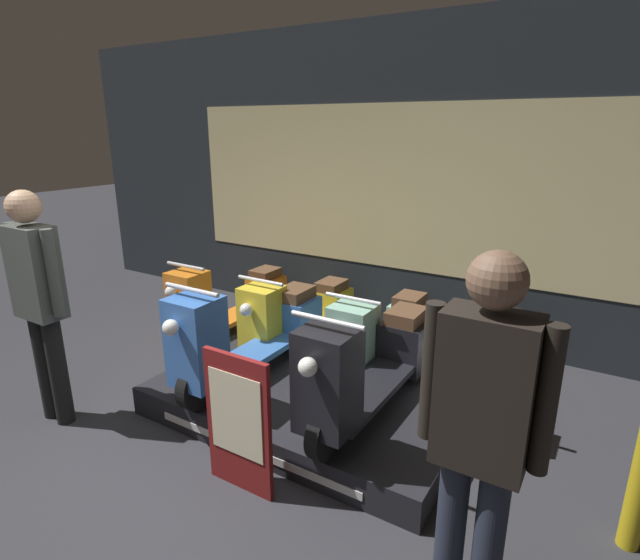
{
  "coord_description": "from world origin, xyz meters",
  "views": [
    {
      "loc": [
        2.2,
        -1.66,
        2.17
      ],
      "look_at": [
        0.13,
        1.72,
        0.95
      ],
      "focal_mm": 28.0,
      "sensor_mm": 36.0,
      "label": 1
    }
  ],
  "objects": [
    {
      "name": "ground_plane",
      "position": [
        0.0,
        0.0,
        0.0
      ],
      "size": [
        30.0,
        30.0,
        0.0
      ],
      "primitive_type": "plane",
      "color": "#2D2D33"
    },
    {
      "name": "scooter_backrow_3",
      "position": [
        1.41,
        2.17,
        0.36
      ],
      "size": [
        0.47,
        1.7,
        0.91
      ],
      "color": "black",
      "rests_on": "ground_plane"
    },
    {
      "name": "person_right_browsing",
      "position": [
        1.84,
        0.18,
        1.01
      ],
      "size": [
        0.53,
        0.23,
        1.74
      ],
      "color": "#232838",
      "rests_on": "ground_plane"
    },
    {
      "name": "shop_wall_back",
      "position": [
        0.0,
        3.26,
        1.6
      ],
      "size": [
        8.87,
        0.09,
        3.2
      ],
      "color": "#23282D",
      "rests_on": "ground_plane"
    },
    {
      "name": "person_left_browsing",
      "position": [
        -1.3,
        0.18,
        1.03
      ],
      "size": [
        0.53,
        0.23,
        1.76
      ],
      "color": "black",
      "rests_on": "ground_plane"
    },
    {
      "name": "scooter_backrow_0",
      "position": [
        -1.29,
        2.17,
        0.36
      ],
      "size": [
        0.47,
        1.7,
        0.91
      ],
      "color": "black",
      "rests_on": "ground_plane"
    },
    {
      "name": "price_sign_board",
      "position": [
        0.41,
        0.32,
        0.46
      ],
      "size": [
        0.48,
        0.04,
        0.91
      ],
      "color": "maroon",
      "rests_on": "ground_plane"
    },
    {
      "name": "scooter_backrow_2",
      "position": [
        0.51,
        2.17,
        0.36
      ],
      "size": [
        0.47,
        1.7,
        0.91
      ],
      "color": "black",
      "rests_on": "ground_plane"
    },
    {
      "name": "scooter_backrow_1",
      "position": [
        -0.39,
        2.17,
        0.36
      ],
      "size": [
        0.47,
        1.7,
        0.91
      ],
      "color": "black",
      "rests_on": "ground_plane"
    },
    {
      "name": "scooter_display_left",
      "position": [
        -0.21,
        1.19,
        0.58
      ],
      "size": [
        0.47,
        1.7,
        0.91
      ],
      "color": "black",
      "rests_on": "display_platform"
    },
    {
      "name": "display_platform",
      "position": [
        0.33,
        1.23,
        0.11
      ],
      "size": [
        2.36,
        1.42,
        0.22
      ],
      "color": "black",
      "rests_on": "ground_plane"
    },
    {
      "name": "scooter_display_right",
      "position": [
        0.86,
        1.19,
        0.58
      ],
      "size": [
        0.47,
        1.7,
        0.91
      ],
      "color": "black",
      "rests_on": "display_platform"
    }
  ]
}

